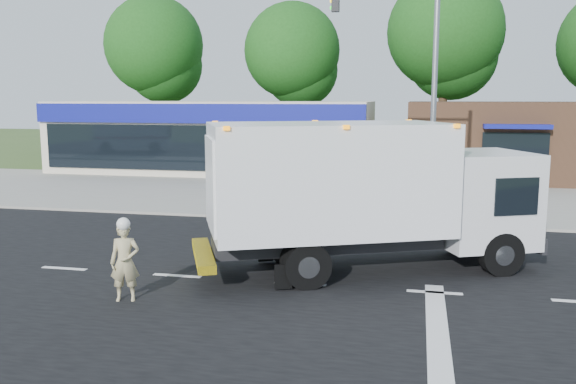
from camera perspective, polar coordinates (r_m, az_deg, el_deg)
name	(u,v)px	position (r m, az deg, el deg)	size (l,w,h in m)	color
ground	(300,284)	(14.11, 1.15, -8.63)	(120.00, 120.00, 0.00)	#385123
road_asphalt	(300,284)	(14.11, 1.15, -8.61)	(60.00, 14.00, 0.02)	black
sidewalk	(344,215)	(21.97, 5.22, -2.14)	(60.00, 2.40, 0.12)	gray
parking_apron	(359,192)	(27.66, 6.67, 0.01)	(60.00, 9.00, 0.02)	gray
lane_markings	(353,307)	(12.65, 6.08, -10.70)	(55.20, 7.00, 0.01)	silver
ems_box_truck	(365,186)	(14.83, 7.18, 0.52)	(8.58, 5.64, 3.66)	black
emergency_worker	(125,260)	(13.23, -15.02, -6.18)	(0.70, 0.56, 1.79)	tan
retail_strip_mall	(212,137)	(35.17, -7.12, 5.17)	(18.00, 6.20, 4.00)	beige
brown_storefront	(506,141)	(33.57, 19.76, 4.53)	(10.00, 6.70, 4.00)	#382316
traffic_signal_pole	(415,76)	(20.83, 11.76, 10.56)	(3.51, 0.25, 8.00)	gray
background_trees	(369,49)	(41.64, 7.59, 13.12)	(36.77, 7.39, 12.10)	#332114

